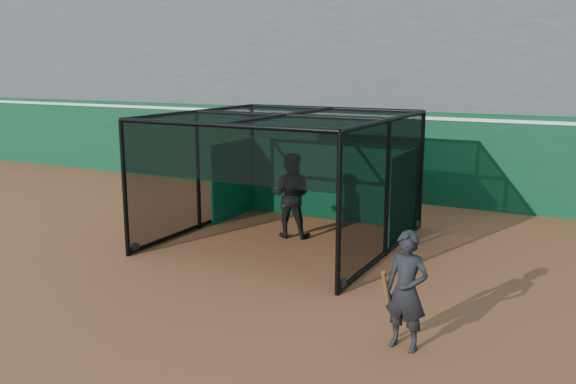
% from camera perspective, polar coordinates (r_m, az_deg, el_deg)
% --- Properties ---
extents(ground, '(120.00, 120.00, 0.00)m').
position_cam_1_polar(ground, '(10.49, -8.68, -9.12)').
color(ground, brown).
rests_on(ground, ground).
extents(outfield_wall, '(50.00, 0.50, 2.50)m').
position_cam_1_polar(outfield_wall, '(17.54, 7.86, 3.66)').
color(outfield_wall, '#0B3D20').
rests_on(outfield_wall, ground).
extents(grandstand, '(50.00, 7.85, 8.95)m').
position_cam_1_polar(grandstand, '(20.98, 11.75, 13.56)').
color(grandstand, '#4C4C4F').
rests_on(grandstand, ground).
extents(batting_cage, '(4.61, 4.91, 2.70)m').
position_cam_1_polar(batting_cage, '(12.92, -0.25, 1.19)').
color(batting_cage, black).
rests_on(batting_cage, ground).
extents(batter, '(1.05, 0.91, 1.87)m').
position_cam_1_polar(batter, '(13.33, 0.23, -0.29)').
color(batter, black).
rests_on(batter, ground).
extents(on_deck_player, '(0.65, 0.48, 1.61)m').
position_cam_1_polar(on_deck_player, '(8.25, 11.01, -9.08)').
color(on_deck_player, black).
rests_on(on_deck_player, ground).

